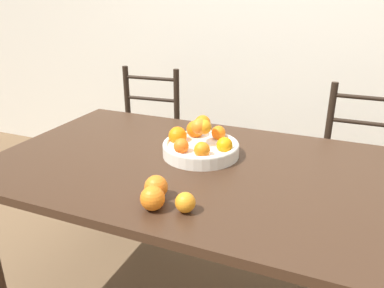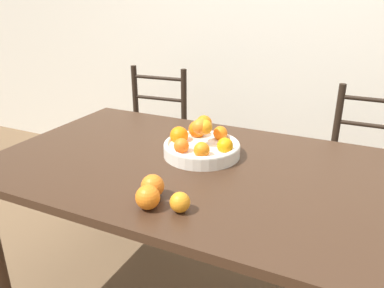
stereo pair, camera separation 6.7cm
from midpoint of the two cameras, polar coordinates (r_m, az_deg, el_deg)
wall_back at (r=2.89m, az=13.24°, el=18.50°), size 8.00×0.06×2.60m
dining_table at (r=1.60m, az=1.45°, el=-6.13°), size 1.86×1.05×0.77m
fruit_bowl at (r=1.65m, az=0.09°, el=-0.06°), size 0.34×0.34×0.18m
orange_loose_0 at (r=1.25m, az=-7.57°, el=-8.22°), size 0.08×0.08×0.08m
orange_loose_1 at (r=1.23m, az=-2.60°, el=-8.91°), size 0.07×0.07×0.07m
orange_loose_2 at (r=1.32m, az=-6.94°, el=-6.52°), size 0.08×0.08×0.08m
chair_left at (r=2.65m, az=-7.87°, el=0.00°), size 0.45×0.43×0.98m
chair_right at (r=2.32m, az=23.05°, el=-4.86°), size 0.42×0.40×0.98m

